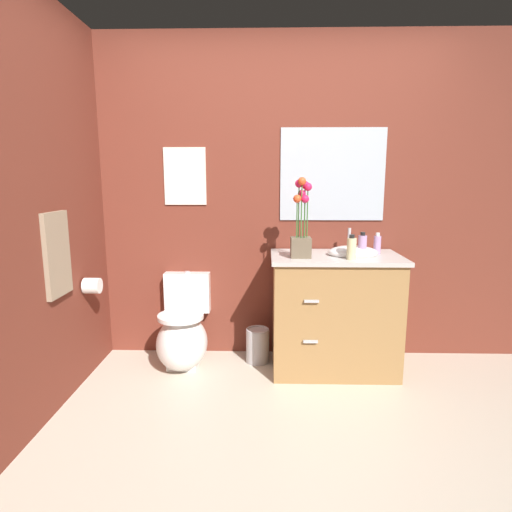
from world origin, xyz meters
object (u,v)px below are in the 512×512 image
at_px(toilet_paper_roll, 92,286).
at_px(hand_wash_bottle, 362,246).
at_px(soap_bottle, 351,248).
at_px(toilet, 183,335).
at_px(trash_bin, 258,345).
at_px(vanity_cabinet, 335,311).
at_px(wall_poster, 185,176).
at_px(hanging_towel, 57,254).
at_px(wall_mirror, 333,175).
at_px(flower_vase, 301,229).
at_px(lotion_bottle, 377,244).

bearing_deg(toilet_paper_roll, hand_wash_bottle, 3.64).
bearing_deg(soap_bottle, toilet, 171.16).
bearing_deg(trash_bin, vanity_cabinet, -10.21).
bearing_deg(hand_wash_bottle, soap_bottle, -130.98).
distance_m(soap_bottle, wall_poster, 1.39).
bearing_deg(toilet, soap_bottle, -8.84).
xyz_separation_m(hanging_towel, toilet_paper_roll, (0.06, 0.34, -0.29)).
distance_m(soap_bottle, wall_mirror, 0.68).
bearing_deg(trash_bin, wall_mirror, 18.48).
height_order(toilet, flower_vase, flower_vase).
distance_m(flower_vase, toilet_paper_roll, 1.52).
distance_m(toilet, soap_bottle, 1.42).
bearing_deg(hand_wash_bottle, toilet_paper_roll, -176.36).
height_order(flower_vase, lotion_bottle, flower_vase).
bearing_deg(wall_mirror, wall_poster, 180.00).
relative_size(hand_wash_bottle, wall_mirror, 0.22).
bearing_deg(toilet, hand_wash_bottle, -3.29).
xyz_separation_m(toilet, soap_bottle, (1.21, -0.19, 0.71)).
distance_m(flower_vase, wall_poster, 1.02).
bearing_deg(toilet, hanging_towel, -140.02).
height_order(lotion_bottle, hanging_towel, hanging_towel).
height_order(wall_poster, hanging_towel, wall_poster).
height_order(lotion_bottle, trash_bin, lotion_bottle).
distance_m(vanity_cabinet, trash_bin, 0.66).
relative_size(vanity_cabinet, flower_vase, 1.89).
distance_m(wall_poster, toilet_paper_roll, 1.07).
relative_size(toilet, hanging_towel, 1.33).
distance_m(soap_bottle, hand_wash_bottle, 0.15).
bearing_deg(vanity_cabinet, toilet, 178.67).
xyz_separation_m(toilet, hanging_towel, (-0.65, -0.54, 0.72)).
height_order(toilet, hand_wash_bottle, hand_wash_bottle).
bearing_deg(hanging_towel, wall_mirror, 24.38).
relative_size(soap_bottle, toilet_paper_roll, 1.57).
bearing_deg(lotion_bottle, toilet_paper_roll, -173.08).
height_order(flower_vase, hand_wash_bottle, flower_vase).
bearing_deg(toilet_paper_roll, flower_vase, 3.44).
distance_m(vanity_cabinet, flower_vase, 0.68).
bearing_deg(wall_poster, wall_mirror, 0.00).
bearing_deg(lotion_bottle, flower_vase, -164.47).
relative_size(vanity_cabinet, wall_poster, 2.41).
xyz_separation_m(flower_vase, wall_mirror, (0.26, 0.38, 0.38)).
distance_m(vanity_cabinet, hanging_towel, 1.93).
distance_m(toilet, trash_bin, 0.58).
bearing_deg(lotion_bottle, trash_bin, 178.33).
bearing_deg(vanity_cabinet, toilet_paper_roll, -174.39).
height_order(lotion_bottle, toilet_paper_roll, lotion_bottle).
height_order(soap_bottle, lotion_bottle, soap_bottle).
relative_size(flower_vase, trash_bin, 2.05).
relative_size(soap_bottle, wall_poster, 0.39).
xyz_separation_m(vanity_cabinet, wall_poster, (-1.14, 0.29, 0.99)).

